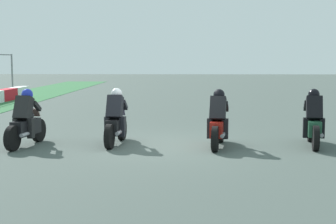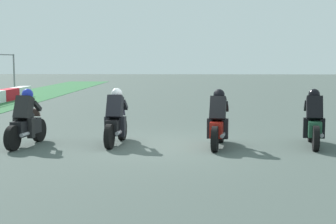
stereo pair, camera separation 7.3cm
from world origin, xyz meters
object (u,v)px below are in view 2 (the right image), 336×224
rider_lane_c (116,121)px  rider_lane_d (26,123)px  rider_lane_a (314,123)px  rider_lane_b (218,123)px

rider_lane_c → rider_lane_d: 2.36m
rider_lane_a → rider_lane_b: bearing=103.9°
rider_lane_a → rider_lane_c: bearing=98.4°
rider_lane_a → rider_lane_d: 7.57m
rider_lane_a → rider_lane_d: size_ratio=1.00×
rider_lane_a → rider_lane_d: (-0.24, 7.56, 0.00)m
rider_lane_d → rider_lane_c: bearing=-71.4°
rider_lane_c → rider_lane_d: same height
rider_lane_a → rider_lane_c: size_ratio=1.00×
rider_lane_b → rider_lane_d: 5.05m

